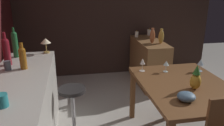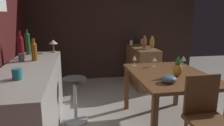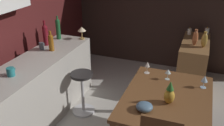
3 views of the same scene
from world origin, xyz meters
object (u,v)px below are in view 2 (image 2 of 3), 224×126
(dining_table, at_px, (169,79))
(vase_brass, at_px, (152,43))
(sideboard_cabinet, at_px, (142,66))
(vase_copper, at_px, (144,42))
(pineapple_centerpiece, at_px, (178,67))
(wine_bottle_ruby, at_px, (21,46))
(cup_teal, at_px, (17,74))
(chair_near_window, at_px, (207,117))
(wine_glass_center, at_px, (183,59))
(wine_bottle_amber, at_px, (34,50))
(cup_slate, at_px, (21,57))
(counter_lamp, at_px, (53,43))
(wine_bottle_green, at_px, (28,43))
(bar_stool, at_px, (75,99))
(wine_glass_right, at_px, (134,58))
(wine_glass_left, at_px, (154,59))
(pillar_candle_tall, at_px, (131,43))
(fruit_bowl, at_px, (169,79))
(pillar_candle_short, at_px, (142,42))

(dining_table, bearing_deg, vase_brass, -11.78)
(sideboard_cabinet, height_order, vase_copper, vase_copper)
(pineapple_centerpiece, distance_m, wine_bottle_ruby, 2.10)
(cup_teal, bearing_deg, chair_near_window, -99.41)
(wine_glass_center, distance_m, wine_bottle_amber, 2.12)
(cup_slate, distance_m, counter_lamp, 0.71)
(wine_bottle_green, bearing_deg, bar_stool, -129.08)
(wine_glass_right, bearing_deg, sideboard_cabinet, -23.26)
(wine_glass_left, distance_m, pillar_candle_tall, 1.70)
(wine_glass_right, relative_size, wine_bottle_ruby, 0.43)
(fruit_bowl, bearing_deg, vase_brass, -14.89)
(wine_bottle_amber, bearing_deg, wine_glass_center, -90.96)
(wine_glass_right, relative_size, pillar_candle_tall, 1.25)
(dining_table, bearing_deg, bar_stool, 76.40)
(cup_teal, bearing_deg, pillar_candle_tall, -35.28)
(wine_glass_left, xyz_separation_m, vase_copper, (1.16, -0.24, 0.10))
(cup_slate, relative_size, counter_lamp, 0.52)
(wine_glass_left, distance_m, pineapple_centerpiece, 0.54)
(wine_bottle_ruby, relative_size, pillar_candle_short, 2.72)
(bar_stool, bearing_deg, wine_glass_center, -88.68)
(counter_lamp, xyz_separation_m, vase_brass, (0.54, -1.87, -0.11))
(bar_stool, xyz_separation_m, wine_bottle_ruby, (0.24, 0.70, 0.73))
(pineapple_centerpiece, relative_size, counter_lamp, 1.31)
(wine_glass_left, bearing_deg, chair_near_window, -174.39)
(wine_glass_center, height_order, wine_bottle_ruby, wine_bottle_ruby)
(counter_lamp, bearing_deg, pillar_candle_tall, -55.19)
(pillar_candle_short, height_order, vase_brass, vase_brass)
(wine_glass_center, bearing_deg, sideboard_cabinet, 7.38)
(vase_brass, bearing_deg, wine_bottle_ruby, 113.21)
(vase_copper, bearing_deg, sideboard_cabinet, -5.86)
(counter_lamp, height_order, vase_brass, counter_lamp)
(cup_slate, height_order, cup_teal, cup_teal)
(chair_near_window, relative_size, pineapple_centerpiece, 3.40)
(wine_glass_right, bearing_deg, wine_bottle_ruby, 87.64)
(wine_glass_left, relative_size, pillar_candle_tall, 1.07)
(dining_table, xyz_separation_m, pillar_candle_short, (2.20, -0.34, 0.22))
(pillar_candle_short, bearing_deg, wine_glass_left, 167.31)
(cup_slate, xyz_separation_m, counter_lamp, (0.60, -0.36, 0.10))
(dining_table, xyz_separation_m, pineapple_centerpiece, (-0.13, -0.03, 0.20))
(wine_glass_left, relative_size, counter_lamp, 0.70)
(wine_glass_left, bearing_deg, wine_bottle_ruby, 85.60)
(wine_glass_right, xyz_separation_m, wine_bottle_green, (0.38, 1.57, 0.22))
(wine_bottle_amber, height_order, pillar_candle_tall, wine_bottle_amber)
(counter_lamp, relative_size, vase_brass, 0.80)
(dining_table, bearing_deg, sideboard_cabinet, -6.30)
(wine_bottle_green, height_order, vase_copper, wine_bottle_green)
(wine_bottle_ruby, bearing_deg, cup_teal, -169.16)
(pineapple_centerpiece, bearing_deg, wine_bottle_green, 63.26)
(dining_table, relative_size, vase_brass, 5.00)
(wine_bottle_green, relative_size, cup_teal, 3.01)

